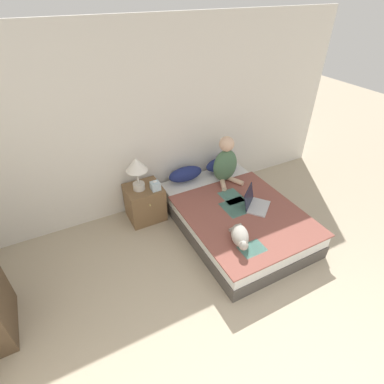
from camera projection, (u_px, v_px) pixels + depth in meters
The scene contains 10 objects.
wall_back at pixel (159, 122), 4.02m from camera, with size 5.82×0.05×2.55m.
bed at pixel (235, 217), 4.10m from camera, with size 1.44×2.03×0.37m.
pillow_near at pixel (185, 174), 4.44m from camera, with size 0.53×0.22×0.22m.
pillow_far at pixel (221, 164), 4.68m from camera, with size 0.53×0.22×0.22m.
person_sitting at pixel (226, 163), 4.32m from camera, with size 0.39×0.38×0.71m.
cat_tabby at pixel (240, 236), 3.38m from camera, with size 0.33×0.45×0.19m.
laptop_open at pixel (255, 203), 3.95m from camera, with size 0.46×0.45×0.25m.
nightstand at pixel (145, 202), 4.24m from camera, with size 0.49×0.47×0.52m.
table_lamp at pixel (137, 167), 3.87m from camera, with size 0.29×0.29×0.48m.
tissue_box at pixel (155, 186), 4.03m from camera, with size 0.12×0.12×0.14m.
Camera 1 is at (-1.37, 0.06, 2.85)m, focal length 28.00 mm.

